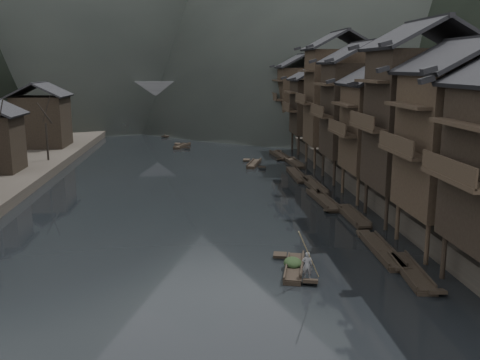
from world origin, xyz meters
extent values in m
plane|color=black|center=(0.00, 0.00, 0.00)|extent=(300.00, 300.00, 0.00)
cube|color=#2D2823|center=(35.00, 40.00, 0.90)|extent=(40.00, 200.00, 1.80)
cylinder|color=black|center=(14.20, -5.60, 1.30)|extent=(0.30, 0.30, 2.90)
cube|color=#2E2319|center=(13.30, -8.00, 6.26)|extent=(1.20, 5.70, 0.25)
cylinder|color=#2E2319|center=(14.20, -3.40, 1.30)|extent=(0.30, 0.30, 2.90)
cylinder|color=#2E2319|center=(14.20, 1.40, 1.30)|extent=(0.30, 0.30, 2.90)
cylinder|color=#2E2319|center=(16.95, -3.40, 1.30)|extent=(0.30, 0.30, 2.90)
cylinder|color=#2E2319|center=(16.95, 1.40, 1.30)|extent=(0.30, 0.30, 2.90)
cube|color=#2E2319|center=(17.30, -1.00, 6.93)|extent=(7.00, 6.00, 8.66)
cube|color=#2E2319|center=(13.30, -1.00, 6.50)|extent=(1.20, 5.70, 0.25)
cylinder|color=black|center=(14.20, 3.60, 1.30)|extent=(0.30, 0.30, 2.90)
cylinder|color=black|center=(14.20, 8.40, 1.30)|extent=(0.30, 0.30, 2.90)
cylinder|color=black|center=(16.95, 3.60, 1.30)|extent=(0.30, 0.30, 2.90)
cylinder|color=black|center=(16.95, 8.40, 1.30)|extent=(0.30, 0.30, 2.90)
cube|color=black|center=(17.30, 6.00, 7.76)|extent=(7.00, 6.00, 10.32)
cube|color=#2E2319|center=(13.30, 6.00, 7.24)|extent=(1.20, 5.70, 0.25)
cylinder|color=#2E2319|center=(14.20, 10.60, 1.30)|extent=(0.30, 0.30, 2.90)
cylinder|color=#2E2319|center=(14.20, 15.40, 1.30)|extent=(0.30, 0.30, 2.90)
cylinder|color=#2E2319|center=(16.95, 10.60, 1.30)|extent=(0.30, 0.30, 2.90)
cylinder|color=#2E2319|center=(16.95, 15.40, 1.30)|extent=(0.30, 0.30, 2.90)
cube|color=#2E2319|center=(17.30, 13.00, 6.36)|extent=(7.00, 6.00, 7.52)
cube|color=#2E2319|center=(13.30, 13.00, 5.98)|extent=(1.20, 5.70, 0.25)
cylinder|color=black|center=(14.20, 18.60, 1.30)|extent=(0.30, 0.30, 2.90)
cylinder|color=black|center=(14.20, 23.40, 1.30)|extent=(0.30, 0.30, 2.90)
cylinder|color=black|center=(16.95, 18.60, 1.30)|extent=(0.30, 0.30, 2.90)
cylinder|color=black|center=(16.95, 23.40, 1.30)|extent=(0.30, 0.30, 2.90)
cube|color=black|center=(17.30, 21.00, 7.31)|extent=(7.00, 6.00, 9.42)
cube|color=#2E2319|center=(13.30, 21.00, 6.84)|extent=(1.20, 5.70, 0.25)
cylinder|color=#2E2319|center=(14.20, 27.60, 1.30)|extent=(0.30, 0.30, 2.90)
cylinder|color=#2E2319|center=(14.20, 32.40, 1.30)|extent=(0.30, 0.30, 2.90)
cylinder|color=#2E2319|center=(16.95, 27.60, 1.30)|extent=(0.30, 0.30, 2.90)
cylinder|color=#2E2319|center=(16.95, 32.40, 1.30)|extent=(0.30, 0.30, 2.90)
cube|color=#2E2319|center=(17.30, 30.00, 8.10)|extent=(7.00, 6.00, 11.01)
cube|color=#2E2319|center=(13.30, 30.00, 7.55)|extent=(1.20, 5.70, 0.25)
cylinder|color=black|center=(14.20, 37.60, 1.30)|extent=(0.30, 0.30, 2.90)
cylinder|color=black|center=(14.20, 42.40, 1.30)|extent=(0.30, 0.30, 2.90)
cylinder|color=black|center=(16.95, 37.60, 1.30)|extent=(0.30, 0.30, 2.90)
cylinder|color=black|center=(16.95, 42.40, 1.30)|extent=(0.30, 0.30, 2.90)
cube|color=black|center=(17.30, 40.00, 6.24)|extent=(7.00, 6.00, 7.28)
cube|color=#2E2319|center=(13.30, 40.00, 5.87)|extent=(1.20, 5.70, 0.25)
cylinder|color=#2E2319|center=(14.20, 49.60, 1.30)|extent=(0.30, 0.30, 2.90)
cylinder|color=#2E2319|center=(14.20, 54.40, 1.30)|extent=(0.30, 0.30, 2.90)
cylinder|color=#2E2319|center=(16.95, 49.60, 1.30)|extent=(0.30, 0.30, 2.90)
cylinder|color=#2E2319|center=(16.95, 54.40, 1.30)|extent=(0.30, 0.30, 2.90)
cube|color=#2E2319|center=(17.30, 52.00, 7.05)|extent=(7.00, 6.00, 8.91)
cube|color=#2E2319|center=(13.30, 52.00, 6.61)|extent=(1.20, 5.70, 0.25)
cube|color=black|center=(-20.50, 42.00, 4.60)|extent=(6.50, 6.50, 6.80)
cylinder|color=black|center=(-17.00, 16.35, 3.55)|extent=(0.24, 0.24, 4.71)
cylinder|color=black|center=(-17.00, 30.49, 3.38)|extent=(0.24, 0.24, 4.36)
cube|color=black|center=(12.62, -4.92, 0.15)|extent=(1.60, 6.08, 0.30)
cube|color=black|center=(12.62, -4.92, 0.33)|extent=(1.64, 5.96, 0.10)
cube|color=black|center=(12.38, -2.05, 0.29)|extent=(0.99, 0.82, 0.33)
cube|color=black|center=(12.86, -7.79, 0.29)|extent=(0.99, 0.82, 0.33)
cube|color=black|center=(12.20, -1.20, 0.15)|extent=(1.30, 6.90, 0.30)
cube|color=black|center=(12.20, -1.20, 0.33)|extent=(1.35, 6.76, 0.10)
cube|color=black|center=(12.11, 2.10, 0.29)|extent=(0.96, 0.87, 0.35)
cube|color=black|center=(12.30, -4.49, 0.29)|extent=(0.96, 0.87, 0.35)
cube|color=black|center=(12.66, 6.64, 0.15)|extent=(1.21, 5.92, 0.30)
cube|color=black|center=(12.66, 6.64, 0.33)|extent=(1.26, 5.81, 0.10)
cube|color=black|center=(12.71, 9.47, 0.29)|extent=(0.95, 0.75, 0.32)
cube|color=black|center=(12.61, 3.81, 0.29)|extent=(0.95, 0.75, 0.32)
cube|color=black|center=(11.54, 12.13, 0.15)|extent=(1.52, 7.49, 0.30)
cube|color=black|center=(11.54, 12.13, 0.33)|extent=(1.56, 7.35, 0.10)
cube|color=black|center=(11.74, 15.69, 0.29)|extent=(0.98, 0.96, 0.36)
cube|color=black|center=(11.34, 8.56, 0.29)|extent=(0.98, 0.96, 0.36)
cube|color=black|center=(11.98, 17.87, 0.15)|extent=(1.33, 7.53, 0.30)
cube|color=black|center=(11.98, 17.87, 0.33)|extent=(1.38, 7.38, 0.10)
cube|color=black|center=(12.09, 21.47, 0.29)|extent=(0.96, 0.95, 0.36)
cube|color=black|center=(11.87, 14.27, 0.29)|extent=(0.96, 0.95, 0.36)
cube|color=black|center=(11.26, 23.17, 0.15)|extent=(1.12, 7.17, 0.30)
cube|color=black|center=(11.26, 23.17, 0.33)|extent=(1.17, 7.02, 0.10)
cube|color=black|center=(11.25, 26.61, 0.29)|extent=(0.94, 0.88, 0.35)
cube|color=black|center=(11.27, 19.73, 0.29)|extent=(0.94, 0.88, 0.35)
cube|color=black|center=(12.32, 30.59, 0.15)|extent=(1.51, 6.32, 0.30)
cube|color=black|center=(12.32, 30.59, 0.33)|extent=(1.56, 6.20, 0.10)
cube|color=black|center=(12.52, 33.59, 0.29)|extent=(0.98, 0.83, 0.33)
cube|color=black|center=(12.12, 27.59, 0.29)|extent=(0.98, 0.83, 0.33)
cube|color=black|center=(11.39, 36.34, 0.15)|extent=(1.80, 6.69, 0.30)
cube|color=black|center=(11.39, 36.34, 0.33)|extent=(1.84, 6.56, 0.10)
cube|color=black|center=(11.73, 39.50, 0.29)|extent=(1.02, 0.91, 0.34)
cube|color=black|center=(11.05, 33.19, 0.29)|extent=(1.02, 0.91, 0.34)
cube|color=black|center=(7.40, 30.44, 0.15)|extent=(2.39, 5.30, 0.30)
cube|color=black|center=(7.40, 30.44, 0.33)|extent=(2.41, 5.21, 0.10)
cube|color=black|center=(6.72, 32.85, 0.29)|extent=(1.00, 0.86, 0.31)
cube|color=black|center=(8.08, 28.03, 0.29)|extent=(1.00, 0.86, 0.31)
cube|color=black|center=(-1.66, 45.98, 0.15)|extent=(2.55, 4.62, 0.30)
cube|color=black|center=(-1.66, 45.98, 0.33)|extent=(2.56, 4.55, 0.10)
cube|color=black|center=(-2.44, 48.03, 0.29)|extent=(1.00, 0.84, 0.29)
cube|color=black|center=(-0.89, 43.93, 0.29)|extent=(1.00, 0.84, 0.29)
cube|color=black|center=(-4.64, 59.59, 0.15)|extent=(1.67, 5.34, 0.30)
cube|color=black|center=(-4.64, 59.59, 0.33)|extent=(1.71, 5.24, 0.10)
cube|color=black|center=(-4.32, 62.09, 0.29)|extent=(0.93, 0.76, 0.31)
cube|color=black|center=(-4.97, 57.08, 0.29)|extent=(0.93, 0.76, 0.31)
cube|color=black|center=(-4.44, 67.11, 0.15)|extent=(3.63, 4.87, 0.30)
cube|color=black|center=(-4.44, 67.11, 0.33)|extent=(3.62, 4.81, 0.10)
cube|color=black|center=(-3.11, 69.19, 0.29)|extent=(1.06, 1.00, 0.30)
cube|color=black|center=(-5.78, 65.03, 0.29)|extent=(1.06, 1.00, 0.30)
cube|color=#4C4C4F|center=(0.00, 72.00, 7.20)|extent=(40.00, 6.00, 1.60)
cube|color=#4C4C4F|center=(0.00, 69.30, 8.50)|extent=(40.00, 0.50, 1.00)
cube|color=#4C4C4F|center=(0.00, 74.70, 8.50)|extent=(40.00, 0.50, 1.00)
cube|color=#4C4C4F|center=(-14.00, 72.00, 3.20)|extent=(3.20, 6.00, 6.40)
cube|color=#4C4C4F|center=(-4.50, 72.00, 3.20)|extent=(3.20, 6.00, 6.40)
cube|color=#4C4C4F|center=(4.50, 72.00, 3.20)|extent=(3.20, 6.00, 6.40)
cube|color=#4C4C4F|center=(14.00, 72.00, 3.20)|extent=(3.20, 6.00, 6.40)
cube|color=black|center=(6.09, -3.80, 0.15)|extent=(2.01, 4.60, 0.30)
cube|color=black|center=(6.09, -3.80, 0.33)|extent=(2.04, 4.52, 0.10)
cube|color=black|center=(5.59, -1.70, 0.29)|extent=(0.94, 0.74, 0.29)
cube|color=black|center=(6.60, -5.89, 0.29)|extent=(0.94, 0.74, 0.29)
ellipsoid|color=black|center=(6.04, -3.58, 0.76)|extent=(1.07, 1.41, 0.64)
imported|color=slate|center=(6.50, -5.46, 1.21)|extent=(0.63, 0.49, 1.55)
cylinder|color=#8C7A51|center=(6.70, -5.46, 3.93)|extent=(1.90, 2.00, 3.90)
camera|label=1|loc=(0.54, -32.89, 11.69)|focal=40.00mm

